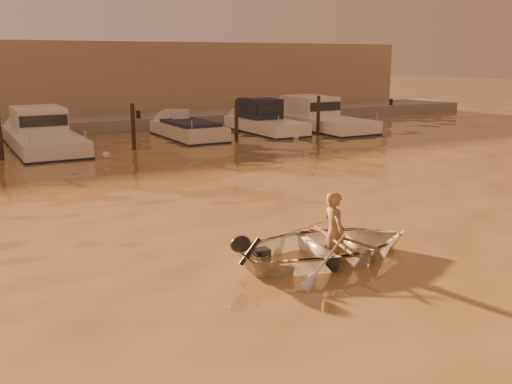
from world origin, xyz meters
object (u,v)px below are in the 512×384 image
dinghy (329,246)px  moored_boat_5 (317,117)px  person (334,233)px  waterfront_building (71,82)px  moored_boat_2 (42,134)px  moored_boat_3 (188,133)px  moored_boat_4 (265,120)px

dinghy → moored_boat_5: 21.20m
person → moored_boat_5: moored_boat_5 is taller
dinghy → waterfront_building: waterfront_building is taller
dinghy → moored_boat_2: moored_boat_2 is taller
moored_boat_5 → moored_boat_2: bearing=180.0°
moored_boat_5 → waterfront_building: waterfront_building is taller
waterfront_building → moored_boat_2: bearing=-108.1°
moored_boat_5 → waterfront_building: size_ratio=0.19×
moored_boat_3 → moored_boat_2: bearing=180.0°
person → moored_boat_4: 19.46m
moored_boat_2 → moored_boat_3: moored_boat_2 is taller
moored_boat_2 → moored_boat_3: (6.83, 0.00, -0.40)m
moored_boat_2 → waterfront_building: size_ratio=0.19×
moored_boat_3 → moored_boat_4: 4.43m
moored_boat_5 → moored_boat_3: bearing=180.0°
moored_boat_4 → waterfront_building: waterfront_building is taller
person → dinghy: bearing=90.0°
moored_boat_2 → moored_boat_3: bearing=0.0°
moored_boat_4 → moored_boat_3: bearing=180.0°
moored_boat_3 → moored_boat_5: (7.79, 0.00, 0.40)m
moored_boat_3 → moored_boat_4: size_ratio=0.94×
moored_boat_2 → waterfront_building: waterfront_building is taller
person → moored_boat_4: bearing=-20.1°
moored_boat_4 → waterfront_building: 13.51m
dinghy → moored_boat_2: size_ratio=0.44×
person → moored_boat_2: size_ratio=0.20×
person → waterfront_building: waterfront_building is taller
waterfront_building → dinghy: bearing=-92.0°
dinghy → moored_boat_4: bearing=-20.4°
person → moored_boat_2: moored_boat_2 is taller
person → moored_boat_2: (-2.72, 17.49, 0.09)m
dinghy → moored_boat_2: 17.68m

